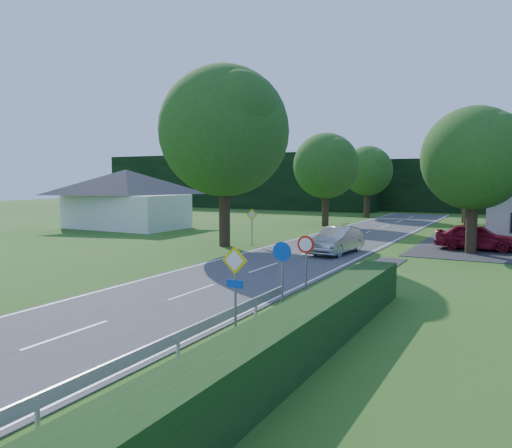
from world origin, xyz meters
The scene contains 22 objects.
road centered at (0.00, 20.00, 0.02)m, with size 7.00×80.00×0.04m, color #3B3B3D.
footpath centered at (4.95, 2.00, 0.02)m, with size 1.50×44.00×0.04m, color #272629.
line_edge_left centered at (-3.25, 20.00, 0.04)m, with size 0.12×80.00×0.01m, color white.
line_edge_right centered at (3.25, 20.00, 0.04)m, with size 0.12×80.00×0.01m, color white.
line_centre centered at (0.00, 20.00, 0.04)m, with size 0.12×80.00×0.01m, color white, non-canonical shape.
tree_main centered at (-6.00, 24.00, 5.82)m, with size 9.40×9.40×11.64m, color #255018, non-canonical shape.
tree_left_far centered at (-5.00, 40.00, 4.29)m, with size 7.00×7.00×8.58m, color #255018, non-canonical shape.
tree_right_far centered at (7.00, 42.00, 4.54)m, with size 7.40×7.40×9.09m, color #255018, non-canonical shape.
tree_left_back centered at (-4.50, 52.00, 4.04)m, with size 6.60×6.60×8.07m, color #255018, non-canonical shape.
tree_right_back centered at (6.00, 50.00, 3.78)m, with size 6.20×6.20×7.56m, color #255018, non-canonical shape.
tree_right_mid centered at (8.50, 28.00, 4.29)m, with size 7.00×7.00×8.58m, color #255018, non-canonical shape.
treeline_left centered at (-28.00, 62.00, 4.00)m, with size 44.00×6.00×8.00m, color black.
treeline_right centered at (8.00, 66.00, 3.50)m, with size 30.00×5.00×7.00m, color black.
bungalow_left centered at (-20.00, 30.00, 2.71)m, with size 11.00×6.50×5.20m.
streetlight centered at (8.06, 30.00, 4.46)m, with size 2.03×0.18×8.00m.
sign_priority_right centered at (4.30, 7.98, 1.80)m, with size 0.78×0.09×2.59m.
sign_roundabout centered at (4.30, 10.98, 1.67)m, with size 0.64×0.08×2.37m.
sign_speed_limit centered at (4.30, 12.97, 1.77)m, with size 0.64×0.11×2.37m.
sign_priority_left centered at (-4.50, 24.98, 1.72)m, with size 0.78×0.09×2.44m.
moving_car centered at (1.63, 24.14, 0.81)m, with size 1.63×4.68×1.54m, color #A8A9AC.
motorcycle centered at (-0.20, 32.09, 0.60)m, with size 0.75×2.15×1.13m, color black.
parked_car_red centered at (8.65, 29.63, 0.84)m, with size 1.90×4.72×1.61m, color maroon.
Camera 1 is at (11.14, -3.52, 4.41)m, focal length 35.00 mm.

